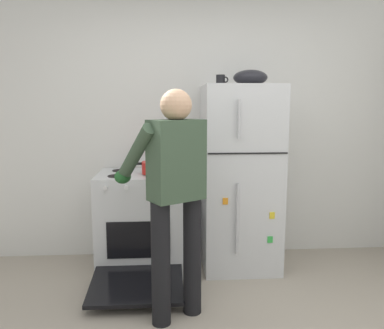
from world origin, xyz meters
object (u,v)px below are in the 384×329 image
(stove_range, at_px, (141,222))
(coffee_mug, at_px, (221,80))
(refrigerator, at_px, (240,178))
(red_pot, at_px, (157,167))
(mixing_bowl, at_px, (250,78))
(person_cook, at_px, (173,185))

(stove_range, relative_size, coffee_mug, 10.77)
(refrigerator, xyz_separation_m, red_pot, (-0.75, -0.05, 0.11))
(refrigerator, distance_m, mixing_bowl, 0.91)
(person_cook, bearing_deg, stove_range, 108.56)
(refrigerator, height_order, red_pot, refrigerator)
(stove_range, height_order, mixing_bowl, mixing_bowl)
(stove_range, distance_m, person_cook, 1.04)
(coffee_mug, relative_size, mixing_bowl, 0.37)
(person_cook, distance_m, mixing_bowl, 1.37)
(red_pot, relative_size, mixing_bowl, 1.25)
(red_pot, height_order, mixing_bowl, mixing_bowl)
(refrigerator, height_order, person_cook, refrigerator)
(stove_range, bearing_deg, mixing_bowl, 1.02)
(red_pot, relative_size, coffee_mug, 3.37)
(red_pot, distance_m, coffee_mug, 0.97)
(refrigerator, relative_size, red_pot, 4.43)
(mixing_bowl, bearing_deg, person_cook, -128.86)
(refrigerator, relative_size, coffee_mug, 14.91)
(coffee_mug, height_order, mixing_bowl, mixing_bowl)
(refrigerator, xyz_separation_m, mixing_bowl, (0.08, 0.00, 0.90))
(red_pot, bearing_deg, refrigerator, 3.78)
(coffee_mug, bearing_deg, refrigerator, -15.83)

